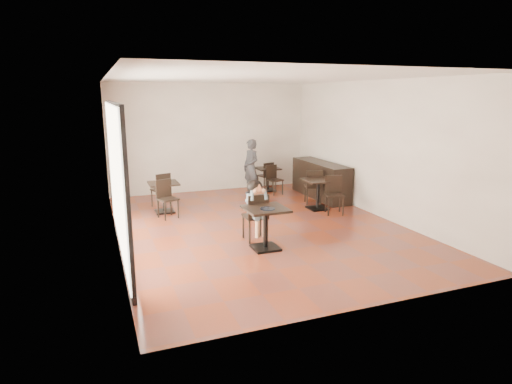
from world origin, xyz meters
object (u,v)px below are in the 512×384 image
cafe_table_mid (318,194)px  chair_left_b (168,199)px  child_chair (255,217)px  adult_patron (251,167)px  child (255,211)px  child_table (265,228)px  chair_mid_a (313,187)px  chair_mid_b (335,195)px  chair_left_a (161,190)px  chair_back_b (275,180)px  cafe_table_left (164,197)px  chair_back_a (265,176)px  cafe_table_back (268,179)px

cafe_table_mid → chair_left_b: bearing=171.6°
child_chair → cafe_table_mid: 2.87m
adult_patron → cafe_table_mid: bearing=10.0°
child → cafe_table_mid: (2.34, 1.66, -0.22)m
child_table → chair_mid_a: chair_mid_a is taller
child_chair → chair_mid_b: 2.73m
chair_left_a → chair_back_b: size_ratio=1.07×
cafe_table_left → chair_back_a: (3.34, 1.55, 0.05)m
child_table → chair_left_b: size_ratio=0.89×
cafe_table_back → chair_mid_a: size_ratio=0.76×
child_chair → cafe_table_back: child_chair is taller
chair_back_a → cafe_table_left: bearing=9.7°
cafe_table_mid → cafe_table_back: (-0.37, 2.46, -0.03)m
adult_patron → chair_mid_a: adult_patron is taller
chair_left_b → chair_back_b: (3.34, 1.36, -0.03)m
cafe_table_left → chair_back_a: size_ratio=0.89×
chair_left_a → chair_back_b: chair_left_a is taller
child_chair → cafe_table_mid: child_chair is taller
child → chair_back_a: (1.97, 4.31, -0.19)m
child_table → chair_left_a: size_ratio=0.89×
adult_patron → chair_back_a: adult_patron is taller
chair_mid_a → chair_mid_b: 1.10m
cafe_table_back → chair_left_b: size_ratio=0.78×
child → chair_left_a: size_ratio=1.35×
child_table → chair_back_b: size_ratio=0.95×
cafe_table_back → chair_left_a: size_ratio=0.78×
chair_back_b → chair_back_a: bearing=74.7°
child_chair → chair_back_a: child_chair is taller
chair_left_b → adult_patron: bearing=11.7°
child_chair → adult_patron: size_ratio=0.60×
chair_left_b → chair_back_a: (3.34, 2.10, -0.03)m
chair_left_a → chair_back_a: 3.48m
cafe_table_back → chair_left_b: bearing=-150.3°
child → cafe_table_mid: bearing=35.4°
adult_patron → chair_mid_a: size_ratio=1.74×
cafe_table_mid → chair_back_b: (-0.37, 1.91, 0.04)m
child → cafe_table_back: size_ratio=1.73×
child_table → chair_back_a: size_ratio=0.95×
cafe_table_left → chair_left_b: chair_left_b is taller
chair_mid_b → chair_left_a: bearing=169.1°
child_chair → chair_left_b: bearing=-58.3°
adult_patron → child_chair: bearing=-34.4°
chair_back_b → chair_left_a: bearing=169.1°
cafe_table_mid → chair_mid_b: (0.16, -0.55, 0.08)m
child_chair → adult_patron: 4.05m
child_chair → chair_left_a: 3.58m
child_chair → chair_back_b: child_chair is taller
chair_mid_b → chair_back_a: size_ratio=1.10×
chair_mid_b → cafe_table_left: bearing=175.6°
child → adult_patron: (1.32, 3.82, 0.20)m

